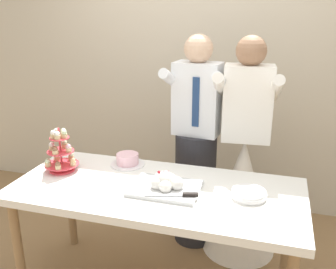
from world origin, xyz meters
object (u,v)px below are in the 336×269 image
object	(u,v)px
dessert_table	(156,198)
person_groom	(196,155)
person_bride	(242,182)
round_cake	(128,160)
cupcake_stand	(61,153)
plate_stack	(249,194)
main_cake_tray	(166,184)

from	to	relation	value
dessert_table	person_groom	xyz separation A→B (m)	(0.10, 0.67, 0.05)
person_groom	dessert_table	bearing A→B (deg)	-98.79
person_bride	round_cake	bearing A→B (deg)	-155.08
cupcake_stand	person_groom	distance (m)	1.02
dessert_table	plate_stack	bearing A→B (deg)	2.80
plate_stack	main_cake_tray	bearing A→B (deg)	-174.45
cupcake_stand	person_groom	bearing A→B (deg)	37.44
round_cake	person_bride	size ratio (longest dim) A/B	0.14
person_groom	round_cake	bearing A→B (deg)	-135.79
dessert_table	cupcake_stand	world-z (taller)	cupcake_stand
plate_stack	person_groom	distance (m)	0.79
person_groom	person_bride	distance (m)	0.41
dessert_table	main_cake_tray	xyz separation A→B (m)	(0.07, -0.02, 0.11)
main_cake_tray	round_cake	size ratio (longest dim) A/B	1.80
plate_stack	dessert_table	bearing A→B (deg)	-177.20
dessert_table	person_bride	distance (m)	0.80
plate_stack	person_bride	size ratio (longest dim) A/B	0.12
dessert_table	main_cake_tray	size ratio (longest dim) A/B	4.17
main_cake_tray	person_groom	xyz separation A→B (m)	(0.04, 0.69, -0.07)
person_groom	person_bride	bearing A→B (deg)	-5.45
cupcake_stand	main_cake_tray	distance (m)	0.77
cupcake_stand	round_cake	size ratio (longest dim) A/B	1.27
cupcake_stand	person_bride	bearing A→B (deg)	26.27
main_cake_tray	plate_stack	xyz separation A→B (m)	(0.50, 0.05, -0.02)
cupcake_stand	person_groom	world-z (taller)	person_groom
person_bride	main_cake_tray	bearing A→B (deg)	-121.68
cupcake_stand	person_bride	world-z (taller)	person_bride
cupcake_stand	round_cake	world-z (taller)	cupcake_stand
plate_stack	cupcake_stand	bearing A→B (deg)	178.46
round_cake	dessert_table	bearing A→B (deg)	-42.46
dessert_table	cupcake_stand	bearing A→B (deg)	174.95
person_bride	dessert_table	bearing A→B (deg)	-126.58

